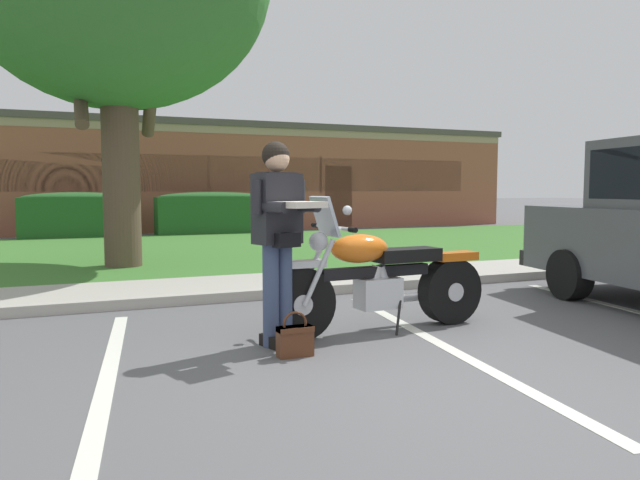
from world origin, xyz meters
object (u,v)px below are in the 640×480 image
Objects in this scene: handbag at (295,338)px; motorcycle at (387,278)px; hedge_left at (77,214)px; brick_building at (181,178)px; rider_person at (279,226)px; hedge_center_left at (213,212)px.

motorcycle is at bearing 24.45° from handbag.
brick_building is (3.83, 6.26, 1.09)m from hedge_left.
rider_person is at bearing -97.44° from brick_building.
rider_person is at bearing -172.71° from motorcycle.
hedge_left is at bearing 96.13° from handbag.
hedge_center_left is 0.14× the size of brick_building.
hedge_center_left is 6.36m from brick_building.
handbag is at bearing -88.85° from rider_person.
handbag is 13.10m from hedge_center_left.
handbag is 19.37m from brick_building.
rider_person is at bearing -100.25° from hedge_center_left.
rider_person is at bearing -83.72° from hedge_left.
motorcycle is 12.64m from hedge_left.
handbag is (-1.10, -0.50, -0.34)m from motorcycle.
motorcycle is 0.79× the size of hedge_left.
hedge_left is (-1.38, 12.53, -0.36)m from rider_person.
motorcycle is 1.25m from handbag.
brick_building is (0.19, 6.26, 1.09)m from hedge_center_left.
hedge_left is at bearing 180.00° from hedge_center_left.
rider_person reaches higher than handbag.
motorcycle is at bearing -78.67° from hedge_left.
hedge_center_left is at bearing 84.64° from motorcycle.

